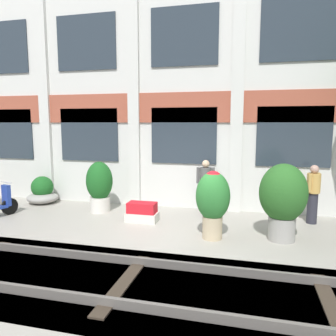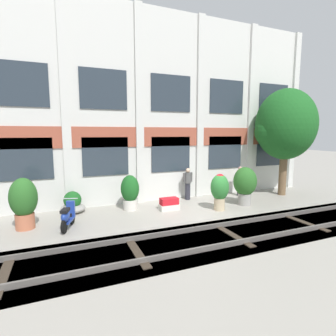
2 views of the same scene
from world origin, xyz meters
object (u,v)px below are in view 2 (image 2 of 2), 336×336
broadleaf_tree (285,126)px  potted_plant_ribbed_drum (130,191)px  potted_plant_wide_bowl (73,204)px  resident_by_doorway (188,183)px  potted_plant_fluted_column (220,189)px  potted_plant_stone_basin (245,183)px  scooter_second_parked (67,217)px  potted_plant_square_trough (169,204)px  potted_plant_glazed_jar (24,201)px  resident_watching_tracks (240,180)px

broadleaf_tree → potted_plant_ribbed_drum: 8.67m
potted_plant_wide_bowl → potted_plant_ribbed_drum: bearing=-12.4°
resident_by_doorway → broadleaf_tree: bearing=70.8°
potted_plant_fluted_column → potted_plant_wide_bowl: (-5.83, 2.00, -0.58)m
broadleaf_tree → potted_plant_stone_basin: 4.17m
scooter_second_parked → potted_plant_ribbed_drum: bearing=-43.4°
potted_plant_square_trough → potted_plant_fluted_column: size_ratio=0.54×
potted_plant_square_trough → potted_plant_fluted_column: (1.98, -0.85, 0.69)m
resident_by_doorway → potted_plant_wide_bowl: bearing=-96.7°
potted_plant_glazed_jar → potted_plant_square_trough: bearing=1.8°
potted_plant_glazed_jar → scooter_second_parked: (1.35, -0.60, -0.54)m
potted_plant_fluted_column → potted_plant_stone_basin: bearing=10.1°
potted_plant_glazed_jar → resident_by_doorway: bearing=11.8°
potted_plant_wide_bowl → scooter_second_parked: bearing=-97.5°
potted_plant_glazed_jar → scooter_second_parked: 1.58m
potted_plant_fluted_column → broadleaf_tree: bearing=13.5°
potted_plant_square_trough → resident_by_doorway: resident_by_doorway is taller
potted_plant_wide_bowl → scooter_second_parked: 1.94m
scooter_second_parked → resident_by_doorway: size_ratio=0.86×
potted_plant_square_trough → potted_plant_ribbed_drum: (-1.54, 0.65, 0.55)m
potted_plant_glazed_jar → potted_plant_ribbed_drum: potted_plant_glazed_jar is taller
potted_plant_square_trough → scooter_second_parked: bearing=-169.3°
potted_plant_stone_basin → resident_watching_tracks: bearing=59.4°
potted_plant_ribbed_drum → scooter_second_parked: size_ratio=1.12×
scooter_second_parked → broadleaf_tree: bearing=-66.8°
potted_plant_stone_basin → potted_plant_glazed_jar: bearing=177.4°
potted_plant_wide_bowl → resident_watching_tracks: bearing=-1.5°
potted_plant_fluted_column → resident_by_doorway: size_ratio=1.00×
potted_plant_fluted_column → resident_by_doorway: 2.18m
potted_plant_glazed_jar → potted_plant_stone_basin: size_ratio=1.02×
scooter_second_parked → resident_watching_tracks: resident_watching_tracks is taller
broadleaf_tree → potted_plant_square_trough: size_ratio=6.50×
potted_plant_ribbed_drum → broadleaf_tree: bearing=-2.6°
scooter_second_parked → potted_plant_stone_basin: bearing=-70.9°
potted_plant_wide_bowl → potted_plant_stone_basin: (7.36, -1.73, 0.64)m
resident_by_doorway → potted_plant_ribbed_drum: bearing=-86.3°
resident_by_doorway → resident_watching_tracks: 2.90m
potted_plant_stone_basin → resident_by_doorway: (-1.98, 1.85, -0.16)m
broadleaf_tree → potted_plant_glazed_jar: broadleaf_tree is taller
scooter_second_parked → resident_by_doorway: resident_by_doorway is taller
potted_plant_fluted_column → scooter_second_parked: (-6.08, 0.07, -0.50)m
potted_plant_fluted_column → potted_plant_wide_bowl: 6.19m
broadleaf_tree → scooter_second_parked: bearing=-174.4°
resident_watching_tracks → potted_plant_wide_bowl: bearing=-147.1°
potted_plant_wide_bowl → potted_plant_square_trough: bearing=-16.7°
potted_plant_glazed_jar → potted_plant_fluted_column: size_ratio=1.13×
resident_by_doorway → potted_plant_glazed_jar: bearing=-86.3°
potted_plant_ribbed_drum → potted_plant_stone_basin: size_ratio=0.86×
broadleaf_tree → potted_plant_wide_bowl: size_ratio=5.51×
potted_plant_fluted_column → scooter_second_parked: bearing=179.3°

